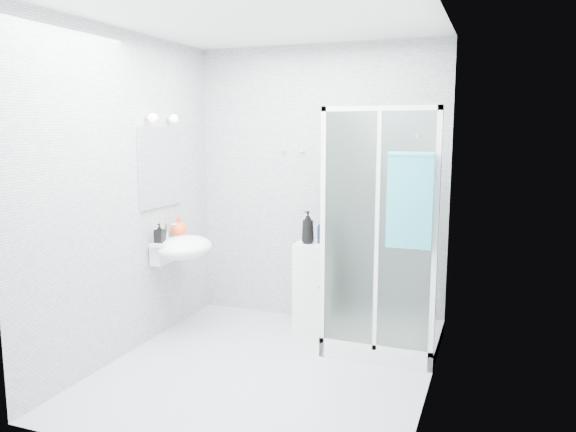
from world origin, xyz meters
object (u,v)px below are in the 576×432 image
at_px(shampoo_bottle_a, 308,227).
at_px(shampoo_bottle_b, 324,230).
at_px(hand_towel, 410,198).
at_px(shower_enclosure, 375,296).
at_px(wall_basin, 182,248).
at_px(storage_cabinet, 314,285).
at_px(soap_dispenser_orange, 179,226).
at_px(soap_dispenser_black, 160,233).

height_order(shampoo_bottle_a, shampoo_bottle_b, shampoo_bottle_a).
distance_m(shampoo_bottle_a, shampoo_bottle_b, 0.15).
bearing_deg(hand_towel, shampoo_bottle_a, 147.49).
xyz_separation_m(shower_enclosure, wall_basin, (-1.66, -0.32, 0.35)).
relative_size(wall_basin, shampoo_bottle_a, 1.88).
bearing_deg(hand_towel, storage_cabinet, 144.36).
height_order(wall_basin, hand_towel, hand_towel).
bearing_deg(shampoo_bottle_b, storage_cabinet, -150.48).
xyz_separation_m(wall_basin, shampoo_bottle_b, (1.11, 0.64, 0.12)).
xyz_separation_m(hand_towel, shampoo_bottle_a, (-1.00, 0.64, -0.38)).
distance_m(storage_cabinet, soap_dispenser_orange, 1.35).
height_order(shampoo_bottle_b, soap_dispenser_orange, same).
bearing_deg(soap_dispenser_orange, shampoo_bottle_a, 19.27).
bearing_deg(storage_cabinet, wall_basin, -152.76).
distance_m(wall_basin, shampoo_bottle_b, 1.28).
xyz_separation_m(wall_basin, shampoo_bottle_a, (0.98, 0.55, 0.15)).
relative_size(hand_towel, shampoo_bottle_b, 2.97).
relative_size(shower_enclosure, shampoo_bottle_b, 8.36).
bearing_deg(storage_cabinet, shampoo_bottle_a, -141.91).
bearing_deg(shampoo_bottle_a, shower_enclosure, -19.20).
relative_size(shower_enclosure, wall_basin, 3.57).
distance_m(wall_basin, storage_cabinet, 1.26).
bearing_deg(wall_basin, shower_enclosure, 10.81).
xyz_separation_m(shower_enclosure, shampoo_bottle_a, (-0.67, 0.23, 0.50)).
bearing_deg(soap_dispenser_orange, shampoo_bottle_b, 20.99).
height_order(hand_towel, soap_dispenser_orange, hand_towel).
distance_m(shower_enclosure, soap_dispenser_orange, 1.86).
xyz_separation_m(shower_enclosure, soap_dispenser_black, (-1.78, -0.47, 0.50)).
xyz_separation_m(soap_dispenser_orange, soap_dispenser_black, (0.00, -0.32, -0.01)).
bearing_deg(storage_cabinet, shampoo_bottle_b, 26.86).
relative_size(shampoo_bottle_b, soap_dispenser_black, 1.43).
distance_m(shampoo_bottle_b, soap_dispenser_black, 1.46).
xyz_separation_m(hand_towel, shampoo_bottle_b, (-0.87, 0.72, -0.41)).
xyz_separation_m(hand_towel, soap_dispenser_black, (-2.10, -0.07, -0.38)).
relative_size(shampoo_bottle_b, soap_dispenser_orange, 1.34).
bearing_deg(soap_dispenser_orange, hand_towel, -6.74).
height_order(wall_basin, soap_dispenser_black, soap_dispenser_black).
relative_size(shower_enclosure, soap_dispenser_black, 11.97).
relative_size(shower_enclosure, soap_dispenser_orange, 11.20).
bearing_deg(shower_enclosure, soap_dispenser_orange, -175.10).
relative_size(shampoo_bottle_a, shampoo_bottle_b, 1.25).
xyz_separation_m(shower_enclosure, storage_cabinet, (-0.62, 0.28, -0.05)).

